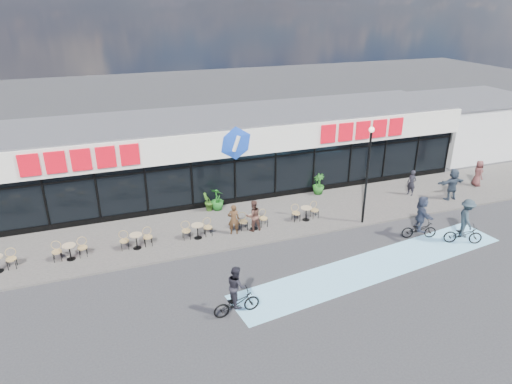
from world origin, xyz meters
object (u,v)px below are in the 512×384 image
potted_plant_mid (208,202)px  cyclist_b (421,219)px  lamp_post (368,168)px  patron_right (253,216)px  patron_left (234,219)px  pedestrian_b (478,173)px  pedestrian_c (452,184)px  cyclist_a (465,225)px  pedestrian_a (412,183)px  potted_plant_left (217,199)px  potted_plant_right (318,184)px

potted_plant_mid → cyclist_b: 11.24m
lamp_post → patron_right: 6.31m
patron_right → potted_plant_mid: bearing=-66.0°
lamp_post → cyclist_b: size_ratio=2.31×
patron_left → patron_right: (1.06, 0.02, 0.02)m
pedestrian_b → pedestrian_c: (-3.08, -1.18, 0.13)m
patron_left → cyclist_a: cyclist_a is taller
cyclist_b → pedestrian_b: bearing=29.0°
patron_left → pedestrian_b: size_ratio=0.97×
patron_right → pedestrian_a: patron_right is taller
potted_plant_mid → patron_left: (0.55, -3.06, 0.25)m
pedestrian_a → cyclist_b: 5.33m
patron_right → cyclist_b: 8.34m
pedestrian_b → potted_plant_mid: bearing=98.9°
potted_plant_left → pedestrian_b: size_ratio=0.77×
potted_plant_right → pedestrian_a: 5.59m
potted_plant_right → cyclist_b: size_ratio=0.56×
pedestrian_c → patron_left: bearing=0.6°
pedestrian_c → cyclist_a: (-3.03, -4.31, -0.04)m
cyclist_a → patron_right: bearing=153.8°
lamp_post → pedestrian_b: bearing=12.0°
pedestrian_b → pedestrian_c: bearing=127.0°
cyclist_b → potted_plant_mid: bearing=145.2°
patron_left → pedestrian_c: (13.38, -0.24, 0.16)m
patron_left → pedestrian_a: size_ratio=1.03×
patron_right → cyclist_a: size_ratio=0.71×
potted_plant_right → patron_right: bearing=-149.4°
patron_left → pedestrian_a: patron_left is taller
potted_plant_right → patron_right: size_ratio=0.76×
pedestrian_b → patron_left: bearing=109.3°
pedestrian_a → pedestrian_b: pedestrian_b is taller
potted_plant_right → pedestrian_b: size_ratio=0.76×
patron_right → cyclist_b: size_ratio=0.73×
potted_plant_left → potted_plant_right: potted_plant_left is taller
potted_plant_mid → patron_right: size_ratio=0.67×
lamp_post → patron_right: (-5.78, 1.12, -2.27)m
lamp_post → pedestrian_c: size_ratio=2.72×
lamp_post → potted_plant_right: 4.94m
potted_plant_mid → pedestrian_b: pedestrian_b is taller
lamp_post → potted_plant_mid: (-7.39, 4.15, -2.55)m
potted_plant_left → pedestrian_c: pedestrian_c is taller
lamp_post → cyclist_a: bearing=-44.5°
potted_plant_mid → potted_plant_left: bearing=-0.2°
lamp_post → potted_plant_left: lamp_post is taller
potted_plant_left → pedestrian_a: 11.74m
cyclist_a → potted_plant_mid: bearing=145.1°
lamp_post → cyclist_a: 5.38m
potted_plant_right → pedestrian_a: pedestrian_a is taller
pedestrian_a → potted_plant_left: bearing=-117.7°
pedestrian_c → cyclist_b: 5.65m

